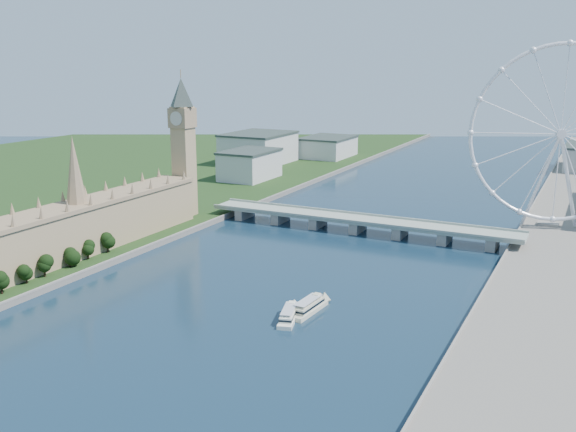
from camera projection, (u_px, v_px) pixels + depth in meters
The scene contains 7 objects.
parliament_range at pixel (79, 228), 380.52m from camera, with size 24.00×200.00×70.00m.
big_ben at pixel (183, 129), 463.14m from camera, with size 20.02×20.02×110.00m.
westminster_bridge at pixel (358, 222), 441.03m from camera, with size 220.00×22.00×9.50m.
london_eye at pixel (561, 135), 422.65m from camera, with size 113.60×39.12×124.30m.
city_skyline at pixel (485, 160), 647.90m from camera, with size 505.00×280.00×32.00m.
tour_boat_near at pixel (308, 312), 301.20m from camera, with size 7.70×30.13×6.66m, color beige, non-canonical shape.
tour_boat_far at pixel (289, 320), 292.22m from camera, with size 6.99×27.48×6.05m, color white, non-canonical shape.
Camera 1 is at (147.23, -104.26, 115.01)m, focal length 40.00 mm.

